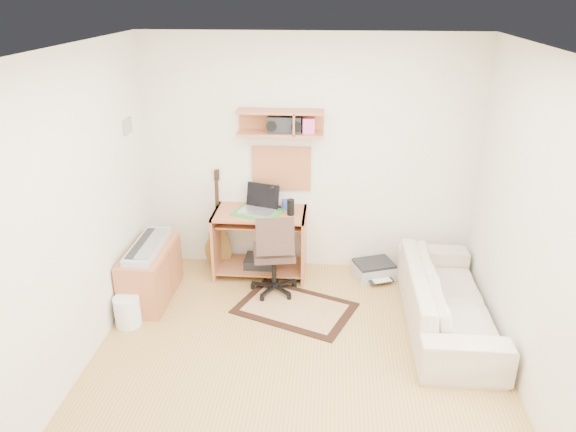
# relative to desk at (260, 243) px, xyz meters

# --- Properties ---
(floor) EXTENTS (3.60, 4.00, 0.01)m
(floor) POSITION_rel_desk_xyz_m (0.52, -1.73, -0.38)
(floor) COLOR tan
(floor) RESTS_ON ground
(ceiling) EXTENTS (3.60, 4.00, 0.01)m
(ceiling) POSITION_rel_desk_xyz_m (0.52, -1.73, 2.23)
(ceiling) COLOR white
(ceiling) RESTS_ON ground
(back_wall) EXTENTS (3.60, 0.01, 2.60)m
(back_wall) POSITION_rel_desk_xyz_m (0.52, 0.28, 0.93)
(back_wall) COLOR #EDE6CE
(back_wall) RESTS_ON ground
(left_wall) EXTENTS (0.01, 4.00, 2.60)m
(left_wall) POSITION_rel_desk_xyz_m (-1.29, -1.73, 0.93)
(left_wall) COLOR #EDE6CE
(left_wall) RESTS_ON ground
(right_wall) EXTENTS (0.01, 4.00, 2.60)m
(right_wall) POSITION_rel_desk_xyz_m (2.32, -1.73, 0.93)
(right_wall) COLOR #EDE6CE
(right_wall) RESTS_ON ground
(wall_shelf) EXTENTS (0.90, 0.25, 0.26)m
(wall_shelf) POSITION_rel_desk_xyz_m (0.22, 0.15, 1.32)
(wall_shelf) COLOR #BF6E43
(wall_shelf) RESTS_ON back_wall
(cork_board) EXTENTS (0.64, 0.03, 0.49)m
(cork_board) POSITION_rel_desk_xyz_m (0.22, 0.25, 0.79)
(cork_board) COLOR tan
(cork_board) RESTS_ON back_wall
(wall_photo) EXTENTS (0.02, 0.20, 0.15)m
(wall_photo) POSITION_rel_desk_xyz_m (-1.27, -0.23, 1.34)
(wall_photo) COLOR #4C8CBF
(wall_photo) RESTS_ON left_wall
(desk) EXTENTS (1.00, 0.55, 0.75)m
(desk) POSITION_rel_desk_xyz_m (0.00, 0.00, 0.00)
(desk) COLOR #BF6E43
(desk) RESTS_ON floor
(laptop) EXTENTS (0.48, 0.48, 0.29)m
(laptop) POSITION_rel_desk_xyz_m (-0.02, -0.02, 0.52)
(laptop) COLOR silver
(laptop) RESTS_ON desk
(speaker) EXTENTS (0.08, 0.08, 0.17)m
(speaker) POSITION_rel_desk_xyz_m (0.34, -0.05, 0.46)
(speaker) COLOR black
(speaker) RESTS_ON desk
(desk_lamp) EXTENTS (0.09, 0.09, 0.28)m
(desk_lamp) POSITION_rel_desk_xyz_m (0.18, 0.14, 0.52)
(desk_lamp) COLOR black
(desk_lamp) RESTS_ON desk
(pencil_cup) EXTENTS (0.08, 0.08, 0.11)m
(pencil_cup) POSITION_rel_desk_xyz_m (0.27, 0.10, 0.43)
(pencil_cup) COLOR #3847A9
(pencil_cup) RESTS_ON desk
(boombox) EXTENTS (0.35, 0.16, 0.18)m
(boombox) POSITION_rel_desk_xyz_m (0.26, 0.15, 1.30)
(boombox) COLOR black
(boombox) RESTS_ON wall_shelf
(rug) EXTENTS (1.32, 1.11, 0.01)m
(rug) POSITION_rel_desk_xyz_m (0.44, -0.71, -0.37)
(rug) COLOR beige
(rug) RESTS_ON floor
(task_chair) EXTENTS (0.55, 0.55, 0.93)m
(task_chair) POSITION_rel_desk_xyz_m (0.19, -0.39, 0.09)
(task_chair) COLOR #3A2922
(task_chair) RESTS_ON floor
(cabinet) EXTENTS (0.40, 0.90, 0.55)m
(cabinet) POSITION_rel_desk_xyz_m (-1.06, -0.60, -0.10)
(cabinet) COLOR #BF6E43
(cabinet) RESTS_ON floor
(music_keyboard) EXTENTS (0.25, 0.81, 0.07)m
(music_keyboard) POSITION_rel_desk_xyz_m (-1.06, -0.60, 0.21)
(music_keyboard) COLOR #B2B5BA
(music_keyboard) RESTS_ON cabinet
(guitar) EXTENTS (0.35, 0.28, 1.15)m
(guitar) POSITION_rel_desk_xyz_m (-0.51, 0.13, 0.20)
(guitar) COLOR olive
(guitar) RESTS_ON floor
(waste_basket) EXTENTS (0.27, 0.27, 0.29)m
(waste_basket) POSITION_rel_desk_xyz_m (-1.13, -1.12, -0.23)
(waste_basket) COLOR white
(waste_basket) RESTS_ON floor
(printer) EXTENTS (0.52, 0.46, 0.16)m
(printer) POSITION_rel_desk_xyz_m (1.27, 0.04, -0.29)
(printer) COLOR #A5A8AA
(printer) RESTS_ON floor
(sofa) EXTENTS (0.56, 1.91, 0.75)m
(sofa) POSITION_rel_desk_xyz_m (1.90, -0.84, -0.00)
(sofa) COLOR beige
(sofa) RESTS_ON floor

